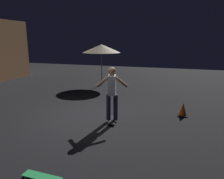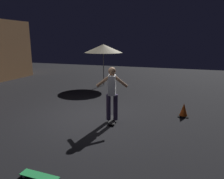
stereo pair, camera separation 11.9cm
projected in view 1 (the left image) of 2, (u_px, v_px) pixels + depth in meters
name	position (u px, v px, depth m)	size (l,w,h in m)	color
ground_plane	(87.00, 119.00, 7.00)	(28.00, 28.00, 0.00)	black
patio_umbrella	(101.00, 49.00, 11.68)	(2.10, 2.10, 2.30)	slate
skateboard_ridden	(112.00, 120.00, 6.74)	(0.81, 0.39, 0.07)	black
skateboard_spare	(42.00, 177.00, 3.93)	(0.24, 0.78, 0.07)	green
skater	(112.00, 90.00, 6.51)	(0.42, 0.97, 1.67)	#382D4C
traffic_cone	(183.00, 110.00, 7.22)	(0.34, 0.34, 0.46)	black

